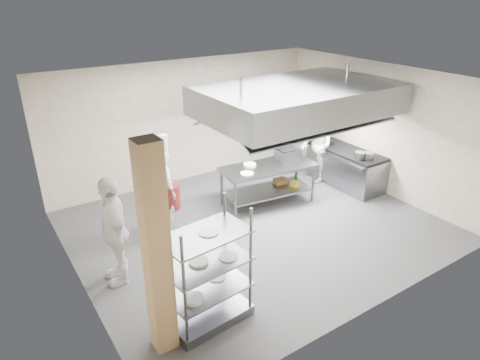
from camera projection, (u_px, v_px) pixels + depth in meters
floor at (256, 226)px, 8.84m from camera, size 7.00×7.00×0.00m
ceiling at (258, 81)px, 7.60m from camera, size 7.00×7.00×0.00m
wall_back at (186, 121)px, 10.49m from camera, size 7.00×0.00×7.00m
wall_left at (69, 206)px, 6.46m from camera, size 0.00×6.00×6.00m
wall_right at (378, 128)px, 9.98m from camera, size 0.00×6.00×6.00m
column at (157, 253)px, 5.32m from camera, size 0.30×0.30×3.00m
exhaust_hood at (297, 100)px, 8.81m from camera, size 4.00×2.50×0.60m
hood_strip_a at (262, 122)px, 8.48m from camera, size 1.60×0.12×0.04m
hood_strip_b at (328, 108)px, 9.39m from camera, size 1.60×0.12×0.04m
wall_shelf at (249, 112)px, 11.28m from camera, size 1.50×0.28×0.04m
island at (268, 185)px, 9.63m from camera, size 2.22×1.16×0.91m
island_worktop at (268, 167)px, 9.45m from camera, size 2.22×1.16×0.06m
island_undershelf at (268, 191)px, 9.69m from camera, size 2.04×1.05×0.04m
pass_rack at (207, 268)px, 6.02m from camera, size 1.27×0.81×1.81m
cooking_range at (345, 168)px, 10.60m from camera, size 0.80×2.00×0.84m
range_top at (347, 151)px, 10.41m from camera, size 0.78×1.96×0.06m
chef_head at (165, 191)px, 8.33m from camera, size 0.46×0.67×1.77m
chef_line at (316, 145)px, 10.58m from camera, size 0.98×1.10×1.87m
chef_plating at (114, 230)px, 6.87m from camera, size 0.62×1.17×1.90m
griddle at (288, 155)px, 9.73m from camera, size 0.54×0.44×0.25m
wicker_basket at (280, 181)px, 9.97m from camera, size 0.32×0.24×0.13m
stockpot at (360, 155)px, 9.82m from camera, size 0.24×0.24×0.17m
plate_stack at (207, 287)px, 6.15m from camera, size 0.28×0.28×0.05m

